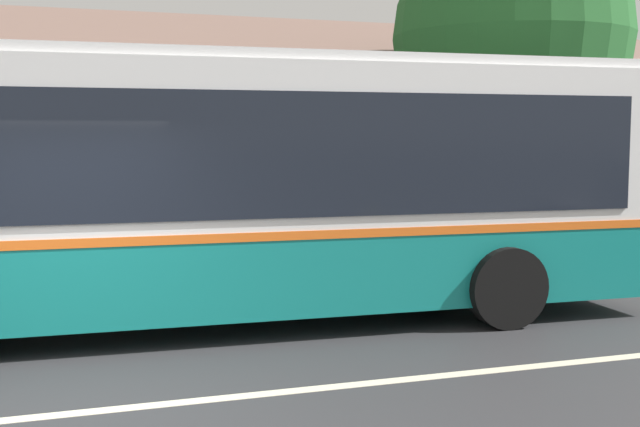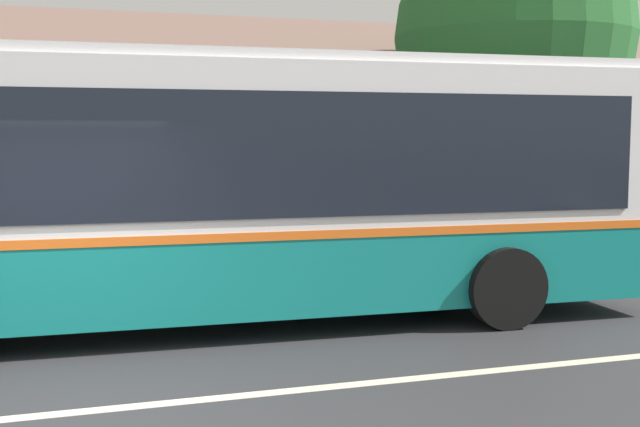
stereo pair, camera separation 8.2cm
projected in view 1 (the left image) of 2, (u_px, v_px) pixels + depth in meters
The scene contains 7 objects.
ground_plane at pixel (55, 416), 6.71m from camera, with size 300.00×300.00×0.00m, color #2D2D30.
sidewalk_far at pixel (56, 283), 12.38m from camera, with size 60.00×3.00×0.15m, color #9E9E99.
lane_divider_stripe at pixel (55, 415), 6.71m from camera, with size 60.00×0.16×0.01m, color beige.
community_building at pixel (179, 149), 19.68m from camera, with size 25.60×9.24×6.31m.
transit_bus at pixel (210, 182), 9.86m from camera, with size 11.24×3.03×3.30m.
street_tree_primary at pixel (507, 47), 15.55m from camera, with size 4.63×4.63×6.57m.
bus_stop_sign at pixel (563, 176), 13.87m from camera, with size 0.36×0.07×2.40m.
Camera 1 is at (0.09, -6.89, 2.34)m, focal length 45.00 mm.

